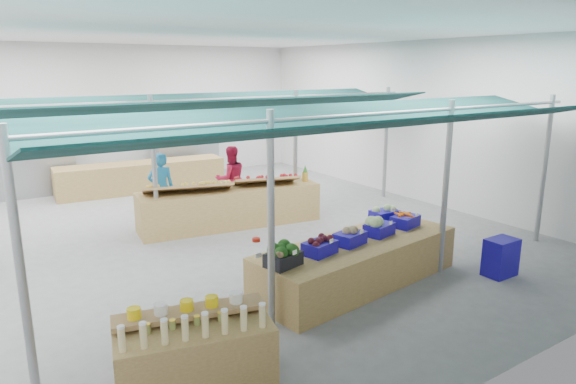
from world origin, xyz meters
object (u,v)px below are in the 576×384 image
object	(u,v)px
bottle_shelf	(195,354)
fruit_counter	(230,207)
veg_counter	(358,262)
vendor_right	(231,179)
crate_stack	(501,257)
vendor_left	(161,188)

from	to	relation	value
bottle_shelf	fruit_counter	distance (m)	6.10
veg_counter	vendor_right	distance (m)	5.18
veg_counter	fruit_counter	world-z (taller)	fruit_counter
crate_stack	vendor_left	size ratio (longest dim) A/B	0.40
vendor_left	vendor_right	bearing A→B (deg)	-171.54
fruit_counter	vendor_right	world-z (taller)	vendor_right
bottle_shelf	vendor_right	xyz separation A→B (m)	(3.77, 6.32, 0.40)
crate_stack	veg_counter	bearing A→B (deg)	153.80
bottle_shelf	vendor_right	world-z (taller)	vendor_right
veg_counter	vendor_right	xyz separation A→B (m)	(0.34, 5.15, 0.45)
fruit_counter	veg_counter	bearing A→B (deg)	-77.93
vendor_left	fruit_counter	bearing A→B (deg)	145.95
bottle_shelf	fruit_counter	size ratio (longest dim) A/B	0.45
bottle_shelf	veg_counter	distance (m)	3.62
veg_counter	crate_stack	xyz separation A→B (m)	(2.28, -1.12, -0.04)
crate_stack	vendor_right	xyz separation A→B (m)	(-1.93, 6.27, 0.49)
bottle_shelf	crate_stack	size ratio (longest dim) A/B	2.80
veg_counter	crate_stack	world-z (taller)	veg_counter
bottle_shelf	veg_counter	world-z (taller)	bottle_shelf
vendor_right	vendor_left	bearing A→B (deg)	8.46
crate_stack	vendor_right	bearing A→B (deg)	107.13
fruit_counter	vendor_left	xyz separation A→B (m)	(-1.20, 1.10, 0.38)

